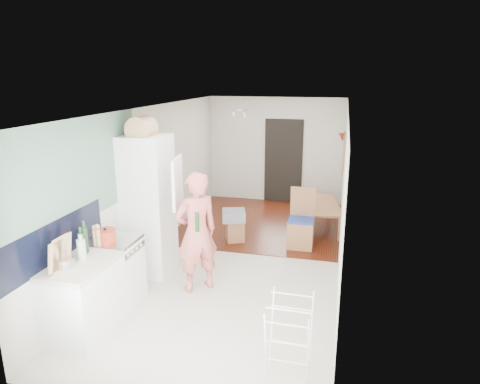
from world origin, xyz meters
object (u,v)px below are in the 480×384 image
at_px(person, 196,222).
at_px(dining_table, 318,218).
at_px(dining_chair, 301,219).
at_px(drying_rack, 289,338).
at_px(stool, 235,231).

bearing_deg(person, dining_table, -160.84).
bearing_deg(dining_chair, drying_rack, -86.40).
height_order(dining_chair, drying_rack, dining_chair).
height_order(dining_table, dining_chair, dining_chair).
bearing_deg(dining_table, dining_chair, 156.27).
relative_size(person, dining_table, 1.62).
bearing_deg(dining_table, stool, 114.89).
xyz_separation_m(stool, drying_rack, (1.44, -3.43, 0.22)).
distance_m(dining_table, drying_rack, 4.48).
bearing_deg(drying_rack, dining_table, 90.94).
height_order(dining_table, stool, dining_table).
distance_m(person, dining_chair, 2.34).
bearing_deg(person, stool, -135.64).
xyz_separation_m(person, dining_table, (1.52, 2.94, -0.80)).
height_order(dining_chair, stool, dining_chair).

